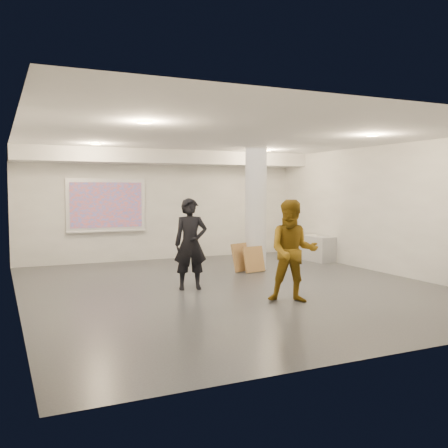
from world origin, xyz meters
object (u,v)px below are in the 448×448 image
column (256,208)px  man (293,251)px  projection_screen (106,206)px  woman (191,244)px  credenza (316,248)px

column → man: bearing=-108.0°
man → column: bearing=102.5°
column → projection_screen: 4.08m
projection_screen → woman: size_ratio=1.17×
projection_screen → man: bearing=-71.9°
projection_screen → man: size_ratio=1.17×
projection_screen → credenza: size_ratio=1.79×
projection_screen → woman: projection_screen is taller
credenza → column: bearing=-167.2°
woman → man: 2.17m
projection_screen → woman: (0.77, -4.29, -0.63)m
column → man: (-1.11, -3.43, -0.60)m
column → man: column is taller
projection_screen → credenza: projection_screen is taller
projection_screen → credenza: (5.32, -2.02, -1.18)m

